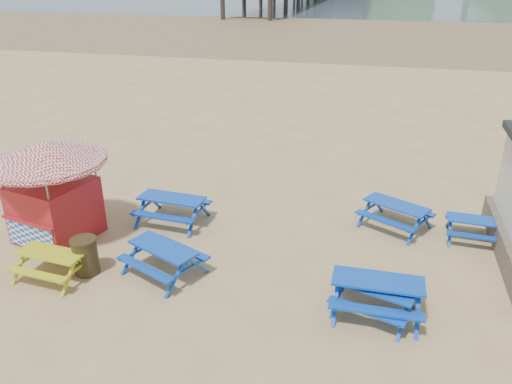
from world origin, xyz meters
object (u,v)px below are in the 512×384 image
(picnic_table_yellow, at_px, (53,264))
(litter_bin, at_px, (85,256))
(picnic_table_blue_a, at_px, (172,210))
(picnic_table_blue_b, at_px, (395,216))
(ice_cream_kiosk, at_px, (50,178))

(picnic_table_yellow, distance_m, litter_bin, 0.82)
(picnic_table_blue_a, relative_size, litter_bin, 2.14)
(picnic_table_blue_b, distance_m, ice_cream_kiosk, 10.03)
(picnic_table_blue_b, bearing_deg, litter_bin, -121.36)
(picnic_table_blue_b, distance_m, litter_bin, 8.86)
(picnic_table_blue_a, relative_size, picnic_table_blue_b, 0.88)
(picnic_table_blue_b, relative_size, ice_cream_kiosk, 0.61)
(picnic_table_yellow, relative_size, litter_bin, 1.85)
(picnic_table_yellow, height_order, litter_bin, litter_bin)
(picnic_table_blue_b, xyz_separation_m, ice_cream_kiosk, (-9.45, -3.02, 1.45))
(picnic_table_blue_a, height_order, picnic_table_blue_b, picnic_table_blue_a)
(picnic_table_yellow, relative_size, ice_cream_kiosk, 0.47)
(ice_cream_kiosk, distance_m, litter_bin, 2.71)
(picnic_table_blue_a, height_order, litter_bin, litter_bin)
(picnic_table_blue_b, bearing_deg, ice_cream_kiosk, -134.21)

